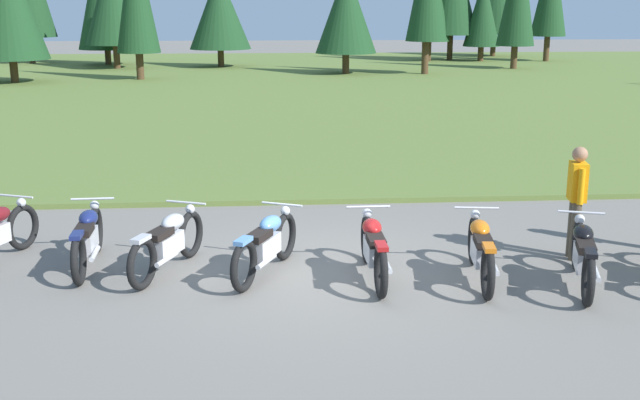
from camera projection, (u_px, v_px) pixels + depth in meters
name	position (u px, v px, depth m)	size (l,w,h in m)	color
ground_plane	(323.00, 273.00, 10.82)	(140.00, 140.00, 0.00)	slate
grass_moorland	(281.00, 84.00, 35.73)	(80.00, 44.00, 0.10)	#5B7033
motorcycle_navy	(88.00, 238.00, 10.95)	(0.62, 2.10, 0.88)	black
motorcycle_silver	(168.00, 242.00, 10.76)	(0.94, 1.99, 0.88)	black
motorcycle_sky_blue	(266.00, 244.00, 10.67)	(1.01, 1.96, 0.88)	black
motorcycle_red	(374.00, 248.00, 10.50)	(0.62, 2.10, 0.88)	black
motorcycle_orange	(481.00, 249.00, 10.44)	(0.62, 2.09, 0.88)	black
motorcycle_black	(583.00, 255.00, 10.21)	(0.83, 2.04, 0.88)	black
rider_near_row_end	(577.00, 196.00, 11.22)	(0.28, 0.54, 1.67)	#4C4233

